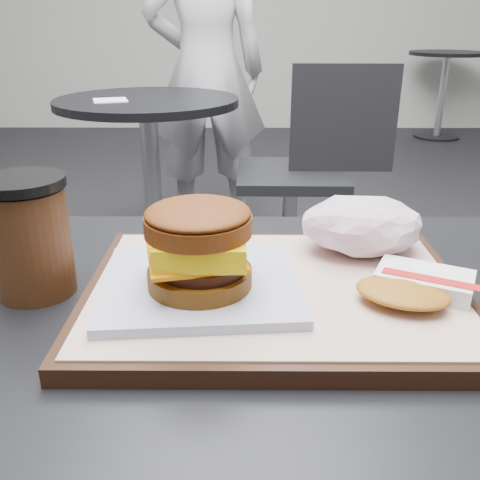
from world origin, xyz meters
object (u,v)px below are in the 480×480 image
customer_table (225,477)px  coffee_cup (31,237)px  hash_brown (415,286)px  crumpled_wrapper (362,225)px  neighbor_table (150,150)px  breakfast_sandwich (200,256)px  patron (206,71)px  serving_tray (275,293)px  neighbor_chair (309,163)px

customer_table → coffee_cup: bearing=160.2°
hash_brown → crumpled_wrapper: (-0.03, 0.11, 0.02)m
hash_brown → neighbor_table: (-0.53, 1.62, -0.25)m
breakfast_sandwich → patron: bearing=93.6°
serving_tray → breakfast_sandwich: (-0.07, -0.02, 0.05)m
hash_brown → patron: size_ratio=0.08×
customer_table → breakfast_sandwich: size_ratio=3.93×
breakfast_sandwich → neighbor_table: bearing=101.4°
neighbor_table → patron: patron is taller
neighbor_table → neighbor_chair: (0.62, -0.04, -0.04)m
patron → neighbor_chair: bearing=117.6°
serving_tray → neighbor_table: size_ratio=0.51×
customer_table → neighbor_table: (-0.35, 1.65, -0.03)m
customer_table → coffee_cup: (-0.20, 0.07, 0.25)m
customer_table → coffee_cup: 0.32m
customer_table → neighbor_chair: bearing=80.3°
serving_tray → coffee_cup: 0.25m
patron → breakfast_sandwich: bearing=86.5°
customer_table → neighbor_chair: (0.27, 1.61, -0.07)m
coffee_cup → hash_brown: bearing=-6.5°
customer_table → serving_tray: serving_tray is taller
breakfast_sandwich → hash_brown: bearing=-1.3°
customer_table → serving_tray: size_ratio=2.11×
breakfast_sandwich → serving_tray: bearing=13.7°
coffee_cup → patron: bearing=89.0°
neighbor_chair → patron: bearing=124.6°
neighbor_table → neighbor_chair: neighbor_chair is taller
neighbor_chair → patron: size_ratio=0.55×
breakfast_sandwich → neighbor_chair: 1.63m
neighbor_chair → hash_brown: bearing=-93.3°
neighbor_table → breakfast_sandwich: bearing=-78.6°
breakfast_sandwich → patron: 2.21m
customer_table → neighbor_chair: neighbor_chair is taller
crumpled_wrapper → customer_table: bearing=-138.2°
neighbor_chair → serving_tray: bearing=-98.2°
breakfast_sandwich → hash_brown: 0.21m
serving_tray → crumpled_wrapper: bearing=40.0°
serving_tray → crumpled_wrapper: size_ratio=2.78×
breakfast_sandwich → coffee_cup: (-0.17, 0.04, 0.00)m
customer_table → crumpled_wrapper: crumpled_wrapper is taller
breakfast_sandwich → patron: patron is taller
hash_brown → neighbor_chair: size_ratio=0.15×
hash_brown → customer_table: bearing=-171.3°
hash_brown → neighbor_table: bearing=108.2°
neighbor_chair → coffee_cup: bearing=-107.1°
customer_table → neighbor_chair: size_ratio=0.91×
breakfast_sandwich → hash_brown: size_ratio=1.52×
hash_brown → patron: (-0.34, 2.21, -0.01)m
patron → coffee_cup: bearing=82.0°
serving_tray → patron: patron is taller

